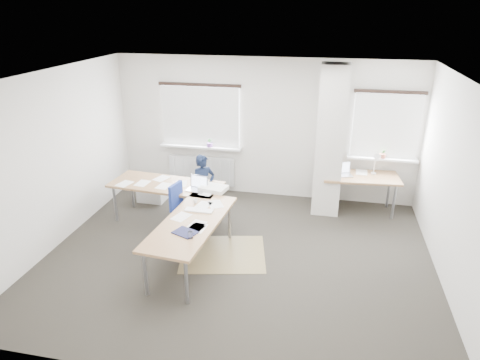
% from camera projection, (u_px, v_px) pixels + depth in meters
% --- Properties ---
extents(ground, '(6.00, 6.00, 0.00)m').
position_uv_depth(ground, '(238.00, 256.00, 6.78)').
color(ground, '#2A2722').
rests_on(ground, ground).
extents(room_shell, '(6.04, 5.04, 2.82)m').
position_uv_depth(room_shell, '(256.00, 143.00, 6.49)').
color(room_shell, beige).
rests_on(room_shell, ground).
extents(floor_mat, '(1.53, 1.37, 0.01)m').
position_uv_depth(floor_mat, '(223.00, 254.00, 6.85)').
color(floor_mat, olive).
rests_on(floor_mat, ground).
extents(white_crate, '(0.55, 0.39, 0.32)m').
position_uv_depth(white_crate, '(152.00, 193.00, 8.67)').
color(white_crate, white).
rests_on(white_crate, ground).
extents(desk_main, '(2.41, 2.81, 0.96)m').
position_uv_depth(desk_main, '(180.00, 203.00, 7.00)').
color(desk_main, olive).
rests_on(desk_main, ground).
extents(desk_side, '(1.45, 0.81, 1.22)m').
position_uv_depth(desk_side, '(360.00, 178.00, 8.01)').
color(desk_side, olive).
rests_on(desk_side, ground).
extents(task_chair, '(0.53, 0.52, 0.95)m').
position_uv_depth(task_chair, '(186.00, 222.00, 7.27)').
color(task_chair, navy).
rests_on(task_chair, ground).
extents(person, '(0.53, 0.52, 1.23)m').
position_uv_depth(person, '(204.00, 187.00, 7.81)').
color(person, black).
rests_on(person, ground).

